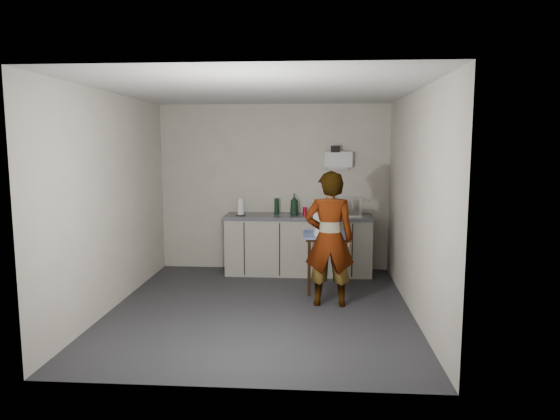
# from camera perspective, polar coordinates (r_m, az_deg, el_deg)

# --- Properties ---
(ground) EXTENTS (4.00, 4.00, 0.00)m
(ground) POSITION_cam_1_polar(r_m,az_deg,el_deg) (6.19, -2.20, -11.17)
(ground) COLOR #292A2E
(ground) RESTS_ON ground
(wall_back) EXTENTS (3.60, 0.02, 2.60)m
(wall_back) POSITION_cam_1_polar(r_m,az_deg,el_deg) (7.87, -0.69, 2.56)
(wall_back) COLOR beige
(wall_back) RESTS_ON ground
(wall_right) EXTENTS (0.02, 4.00, 2.60)m
(wall_right) POSITION_cam_1_polar(r_m,az_deg,el_deg) (5.98, 15.05, 0.70)
(wall_right) COLOR beige
(wall_right) RESTS_ON ground
(wall_left) EXTENTS (0.02, 4.00, 2.60)m
(wall_left) POSITION_cam_1_polar(r_m,az_deg,el_deg) (6.35, -18.54, 0.96)
(wall_left) COLOR beige
(wall_left) RESTS_ON ground
(ceiling) EXTENTS (3.60, 4.00, 0.01)m
(ceiling) POSITION_cam_1_polar(r_m,az_deg,el_deg) (5.89, -2.33, 13.48)
(ceiling) COLOR silver
(ceiling) RESTS_ON wall_back
(kitchen_counter) EXTENTS (2.24, 0.62, 0.91)m
(kitchen_counter) POSITION_cam_1_polar(r_m,az_deg,el_deg) (7.69, 2.12, -4.15)
(kitchen_counter) COLOR black
(kitchen_counter) RESTS_ON ground
(wall_shelf) EXTENTS (0.42, 0.18, 0.37)m
(wall_shelf) POSITION_cam_1_polar(r_m,az_deg,el_deg) (7.76, 6.67, 5.74)
(wall_shelf) COLOR white
(wall_shelf) RESTS_ON ground
(side_table) EXTENTS (0.62, 0.62, 0.79)m
(side_table) POSITION_cam_1_polar(r_m,az_deg,el_deg) (6.73, 5.29, -3.57)
(side_table) COLOR #331C0B
(side_table) RESTS_ON ground
(standing_man) EXTENTS (0.62, 0.41, 1.67)m
(standing_man) POSITION_cam_1_polar(r_m,az_deg,el_deg) (6.13, 5.66, -3.32)
(standing_man) COLOR #B2A593
(standing_man) RESTS_ON ground
(soap_bottle) EXTENTS (0.13, 0.13, 0.33)m
(soap_bottle) POSITION_cam_1_polar(r_m,az_deg,el_deg) (7.57, 1.63, 0.63)
(soap_bottle) COLOR black
(soap_bottle) RESTS_ON kitchen_counter
(soda_can) EXTENTS (0.07, 0.07, 0.12)m
(soda_can) POSITION_cam_1_polar(r_m,az_deg,el_deg) (7.60, 2.85, -0.12)
(soda_can) COLOR red
(soda_can) RESTS_ON kitchen_counter
(dark_bottle) EXTENTS (0.07, 0.07, 0.25)m
(dark_bottle) POSITION_cam_1_polar(r_m,az_deg,el_deg) (7.66, -0.39, 0.42)
(dark_bottle) COLOR black
(dark_bottle) RESTS_ON kitchen_counter
(paper_towel) EXTENTS (0.15, 0.15, 0.27)m
(paper_towel) POSITION_cam_1_polar(r_m,az_deg,el_deg) (7.57, -4.52, 0.32)
(paper_towel) COLOR black
(paper_towel) RESTS_ON kitchen_counter
(dish_rack) EXTENTS (0.40, 0.30, 0.28)m
(dish_rack) POSITION_cam_1_polar(r_m,az_deg,el_deg) (7.60, 7.73, -0.17)
(dish_rack) COLOR white
(dish_rack) RESTS_ON kitchen_counter
(bakery_box) EXTENTS (0.32, 0.33, 0.44)m
(bakery_box) POSITION_cam_1_polar(r_m,az_deg,el_deg) (6.68, 5.16, -1.91)
(bakery_box) COLOR white
(bakery_box) RESTS_ON side_table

